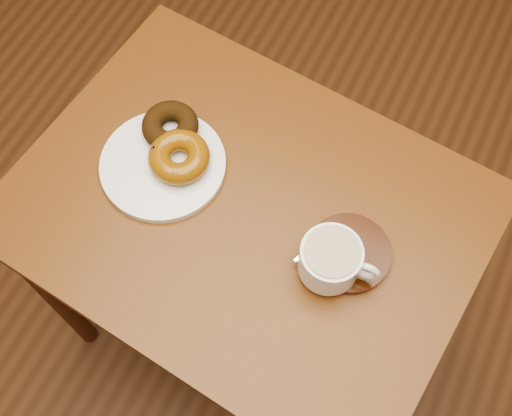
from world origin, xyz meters
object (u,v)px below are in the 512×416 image
at_px(donut_plate, 163,165).
at_px(saucer, 349,253).
at_px(cafe_table, 246,236).
at_px(coffee_cup, 331,260).

bearing_deg(donut_plate, saucer, -1.83).
bearing_deg(saucer, cafe_table, 179.56).
relative_size(donut_plate, saucer, 1.59).
height_order(cafe_table, donut_plate, donut_plate).
bearing_deg(donut_plate, coffee_cup, -8.60).
height_order(cafe_table, coffee_cup, coffee_cup).
xyz_separation_m(donut_plate, saucer, (0.35, -0.01, 0.00)).
relative_size(cafe_table, saucer, 6.05).
xyz_separation_m(saucer, coffee_cup, (-0.02, -0.04, 0.04)).
bearing_deg(coffee_cup, donut_plate, 165.84).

